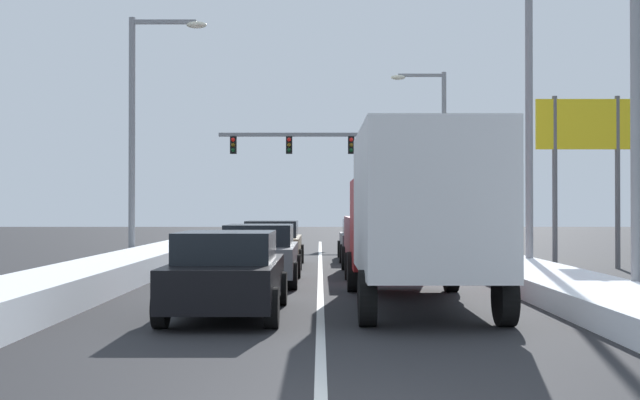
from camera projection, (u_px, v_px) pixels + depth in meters
ground_plane at (322, 279)px, 21.70m from camera, size 120.00×120.00×0.00m
lane_stripe_between_right_lane_and_center_lane at (321, 269)px, 25.39m from camera, size 0.14×40.52×0.01m
snow_bank_right_shoulder at (488, 262)px, 25.38m from camera, size 2.15×40.52×0.45m
snow_bank_left_shoulder at (155, 259)px, 25.40m from camera, size 1.79×40.52×0.63m
box_truck_right_lane_nearest at (419, 210)px, 15.47m from camera, size 2.53×7.20×3.36m
suv_maroon_right_lane_second at (382, 240)px, 23.13m from camera, size 2.16×4.90×1.67m
sedan_charcoal_right_lane_third at (367, 240)px, 29.51m from camera, size 2.00×4.50×1.51m
sedan_black_center_lane_nearest at (228, 273)px, 14.32m from camera, size 2.00×4.50×1.51m
sedan_gray_center_lane_second at (261, 254)px, 20.39m from camera, size 2.00×4.50×1.51m
sedan_tan_center_lane_third at (274, 243)px, 26.31m from camera, size 2.00×4.50×1.51m
traffic_light_gantry at (343, 157)px, 43.84m from camera, size 10.60×0.47×6.20m
street_lamp_right_near at (620, 55)px, 16.22m from camera, size 2.66×0.36×8.44m
street_lamp_right_mid at (519, 92)px, 23.59m from camera, size 2.66×0.36×9.06m
street_lamp_right_far at (438, 143)px, 38.32m from camera, size 2.66×0.36×8.45m
street_lamp_left_mid at (144, 117)px, 27.32m from camera, size 2.66×0.36×8.44m
roadside_sign_right at (587, 142)px, 25.48m from camera, size 3.20×0.16×5.50m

